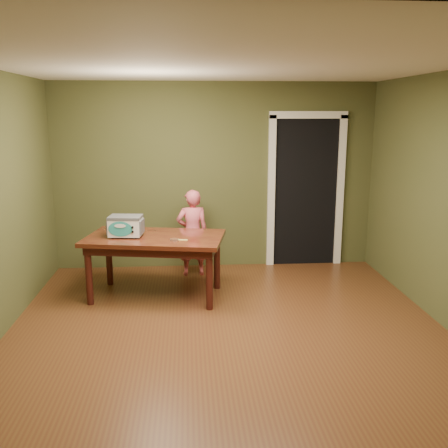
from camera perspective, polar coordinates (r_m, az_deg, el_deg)
name	(u,v)px	position (r m, az deg, el deg)	size (l,w,h in m)	color
floor	(230,341)	(5.00, 0.67, -13.23)	(5.00, 5.00, 0.00)	#563318
room_shell	(230,166)	(4.53, 0.72, 6.60)	(4.52, 5.02, 2.61)	#464927
doorway	(301,190)	(7.54, 8.78, 3.90)	(1.10, 0.66, 2.25)	black
dining_table	(155,244)	(6.00, -7.89, -2.30)	(1.74, 1.17, 0.75)	#36100C
toy_oven	(126,225)	(5.98, -11.18, -0.15)	(0.43, 0.31, 0.25)	#4C4F54
baking_pan	(174,240)	(5.73, -5.69, -1.78)	(0.10, 0.10, 0.02)	silver
spatula	(180,240)	(5.75, -5.08, -1.82)	(0.18, 0.03, 0.01)	#FEEA6E
child	(192,233)	(6.76, -3.63, -1.01)	(0.43, 0.28, 1.18)	#E75F71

